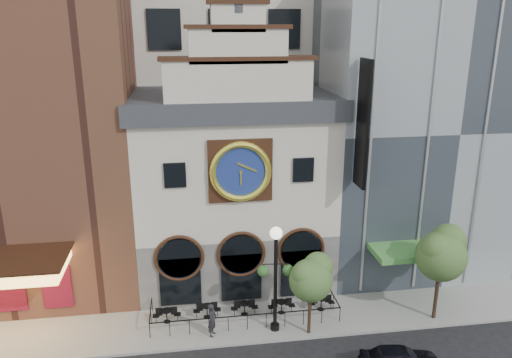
{
  "coord_description": "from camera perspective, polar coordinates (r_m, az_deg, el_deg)",
  "views": [
    {
      "loc": [
        -3.03,
        -22.52,
        16.42
      ],
      "look_at": [
        1.19,
        6.0,
        7.37
      ],
      "focal_mm": 35.0,
      "sensor_mm": 36.0,
      "label": 1
    }
  ],
  "objects": [
    {
      "name": "pedestrian",
      "position": [
        28.06,
        -5.02,
        -15.74
      ],
      "size": [
        0.67,
        0.81,
        1.89
      ],
      "primitive_type": "imported",
      "rotation": [
        0.0,
        0.0,
        1.2
      ],
      "color": "black",
      "rests_on": "sidewalk"
    },
    {
      "name": "bistro_0",
      "position": [
        29.7,
        -10.17,
        -15.03
      ],
      "size": [
        1.58,
        0.68,
        0.9
      ],
      "color": "black",
      "rests_on": "sidewalk"
    },
    {
      "name": "bistro_1",
      "position": [
        29.81,
        -5.62,
        -14.68
      ],
      "size": [
        1.58,
        0.68,
        0.9
      ],
      "color": "black",
      "rests_on": "sidewalk"
    },
    {
      "name": "tree_right",
      "position": [
        29.76,
        20.48,
        -7.84
      ],
      "size": [
        2.92,
        2.81,
        5.62
      ],
      "color": "#382619",
      "rests_on": "sidewalk"
    },
    {
      "name": "bistro_4",
      "position": [
        30.6,
        7.47,
        -13.83
      ],
      "size": [
        1.58,
        0.68,
        0.9
      ],
      "color": "black",
      "rests_on": "sidewalk"
    },
    {
      "name": "cafe_railing",
      "position": [
        29.75,
        -1.33,
        -14.7
      ],
      "size": [
        10.6,
        2.6,
        0.9
      ],
      "primitive_type": null,
      "color": "black",
      "rests_on": "sidewalk"
    },
    {
      "name": "bistro_2",
      "position": [
        29.91,
        -1.33,
        -14.48
      ],
      "size": [
        1.58,
        0.68,
        0.9
      ],
      "color": "black",
      "rests_on": "sidewalk"
    },
    {
      "name": "ground",
      "position": [
        28.03,
        -0.65,
        -18.43
      ],
      "size": [
        120.0,
        120.0,
        0.0
      ],
      "primitive_type": "plane",
      "color": "black",
      "rests_on": "ground"
    },
    {
      "name": "lamppost",
      "position": [
        27.0,
        2.26,
        -10.1
      ],
      "size": [
        1.96,
        0.74,
        6.13
      ],
      "rotation": [
        0.0,
        0.0,
        -0.09
      ],
      "color": "black",
      "rests_on": "sidewalk"
    },
    {
      "name": "theater_building",
      "position": [
        34.19,
        -25.68,
        9.33
      ],
      "size": [
        14.0,
        15.6,
        25.0
      ],
      "color": "#562E24",
      "rests_on": "ground"
    },
    {
      "name": "bistro_3",
      "position": [
        30.09,
        2.93,
        -14.29
      ],
      "size": [
        1.58,
        0.68,
        0.9
      ],
      "color": "black",
      "rests_on": "sidewalk"
    },
    {
      "name": "clock_building",
      "position": [
        32.01,
        -2.59,
        -0.29
      ],
      "size": [
        12.6,
        8.78,
        18.65
      ],
      "color": "#605E5B",
      "rests_on": "ground"
    },
    {
      "name": "sidewalk",
      "position": [
        30.03,
        -1.32,
        -15.55
      ],
      "size": [
        44.0,
        5.0,
        0.15
      ],
      "primitive_type": "cube",
      "color": "gray",
      "rests_on": "ground"
    },
    {
      "name": "retail_building",
      "position": [
        36.78,
        17.67,
        6.78
      ],
      "size": [
        14.0,
        14.4,
        20.0
      ],
      "color": "gray",
      "rests_on": "ground"
    },
    {
      "name": "tree_left",
      "position": [
        27.09,
        6.35,
        -11.04
      ],
      "size": [
        2.41,
        2.32,
        4.64
      ],
      "color": "#382619",
      "rests_on": "sidewalk"
    }
  ]
}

